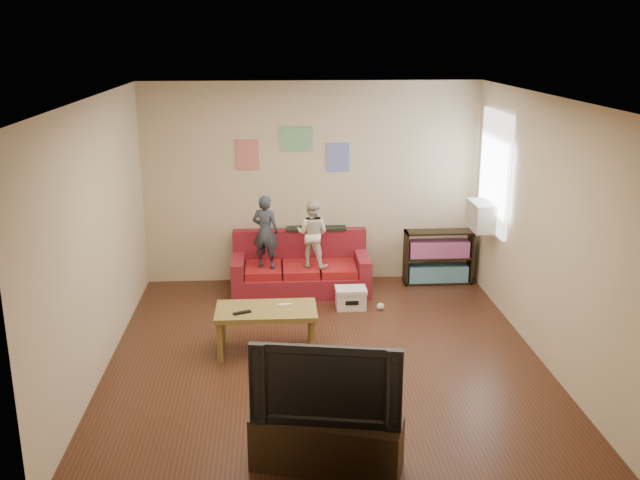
{
  "coord_description": "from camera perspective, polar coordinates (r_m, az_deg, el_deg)",
  "views": [
    {
      "loc": [
        -0.5,
        -6.87,
        3.29
      ],
      "look_at": [
        0.0,
        0.8,
        1.05
      ],
      "focal_mm": 40.0,
      "sensor_mm": 36.0,
      "label": 1
    }
  ],
  "objects": [
    {
      "name": "coffee_table",
      "position": [
        7.62,
        -4.32,
        -5.98
      ],
      "size": [
        1.07,
        0.59,
        0.48
      ],
      "color": "olive",
      "rests_on": "ground"
    },
    {
      "name": "window",
      "position": [
        9.09,
        13.8,
        5.33
      ],
      "size": [
        0.04,
        1.08,
        1.48
      ],
      "primitive_type": "cube",
      "color": "white",
      "rests_on": "room_shell"
    },
    {
      "name": "child_a",
      "position": [
        9.1,
        -4.39,
        0.66
      ],
      "size": [
        0.41,
        0.34,
        0.95
      ],
      "primitive_type": "imported",
      "rotation": [
        0.0,
        0.0,
        2.79
      ],
      "color": "#2E343E",
      "rests_on": "sofa"
    },
    {
      "name": "artwork_left",
      "position": [
        9.49,
        -5.84,
        6.82
      ],
      "size": [
        0.3,
        0.01,
        0.4
      ],
      "primitive_type": "cube",
      "color": "#D87266",
      "rests_on": "room_shell"
    },
    {
      "name": "tissue",
      "position": [
        8.85,
        4.87,
        -5.31
      ],
      "size": [
        0.09,
        0.09,
        0.09
      ],
      "primitive_type": "sphere",
      "rotation": [
        0.0,
        0.0,
        -0.03
      ],
      "color": "silver",
      "rests_on": "ground"
    },
    {
      "name": "artwork_right",
      "position": [
        9.53,
        1.45,
        6.63
      ],
      "size": [
        0.3,
        0.01,
        0.38
      ],
      "primitive_type": "cube",
      "color": "#727FCC",
      "rests_on": "room_shell"
    },
    {
      "name": "tv_stand",
      "position": [
        5.76,
        0.54,
        -15.96
      ],
      "size": [
        1.23,
        0.72,
        0.44
      ],
      "primitive_type": "cube",
      "rotation": [
        0.0,
        0.0,
        -0.31
      ],
      "color": "#302013",
      "rests_on": "ground"
    },
    {
      "name": "game_controller",
      "position": [
        7.64,
        -2.83,
        -5.23
      ],
      "size": [
        0.14,
        0.06,
        0.03
      ],
      "primitive_type": "cube",
      "rotation": [
        0.0,
        0.0,
        0.14
      ],
      "color": "white",
      "rests_on": "coffee_table"
    },
    {
      "name": "artwork_center",
      "position": [
        9.45,
        -1.9,
        8.09
      ],
      "size": [
        0.42,
        0.01,
        0.32
      ],
      "primitive_type": "cube",
      "color": "#72B27F",
      "rests_on": "room_shell"
    },
    {
      "name": "remote",
      "position": [
        7.49,
        -6.26,
        -5.79
      ],
      "size": [
        0.2,
        0.12,
        0.02
      ],
      "primitive_type": "cube",
      "rotation": [
        0.0,
        0.0,
        0.42
      ],
      "color": "black",
      "rests_on": "coffee_table"
    },
    {
      "name": "sofa",
      "position": [
        9.43,
        -1.56,
        -2.47
      ],
      "size": [
        1.79,
        0.82,
        0.79
      ],
      "color": "maroon",
      "rests_on": "ground"
    },
    {
      "name": "ac_unit",
      "position": [
        9.18,
        12.85,
        1.9
      ],
      "size": [
        0.28,
        0.55,
        0.35
      ],
      "primitive_type": "cube",
      "color": "#B7B2A3",
      "rests_on": "window"
    },
    {
      "name": "file_box",
      "position": [
        8.86,
        2.48,
        -4.65
      ],
      "size": [
        0.38,
        0.29,
        0.26
      ],
      "color": "white",
      "rests_on": "ground"
    },
    {
      "name": "bookshelf",
      "position": [
        9.81,
        9.42,
        -1.57
      ],
      "size": [
        0.92,
        0.27,
        0.73
      ],
      "color": "black",
      "rests_on": "ground"
    },
    {
      "name": "room_shell",
      "position": [
        7.16,
        0.42,
        0.52
      ],
      "size": [
        4.52,
        5.02,
        2.72
      ],
      "color": "#462517",
      "rests_on": "ground"
    },
    {
      "name": "child_b",
      "position": [
        9.12,
        -0.61,
        0.52
      ],
      "size": [
        0.53,
        0.48,
        0.88
      ],
      "primitive_type": "imported",
      "rotation": [
        0.0,
        0.0,
        2.74
      ],
      "color": "white",
      "rests_on": "sofa"
    },
    {
      "name": "television",
      "position": [
        5.49,
        0.55,
        -11.12
      ],
      "size": [
        1.15,
        0.35,
        0.66
      ],
      "primitive_type": "imported",
      "rotation": [
        0.0,
        0.0,
        -0.18
      ],
      "color": "black",
      "rests_on": "tv_stand"
    }
  ]
}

